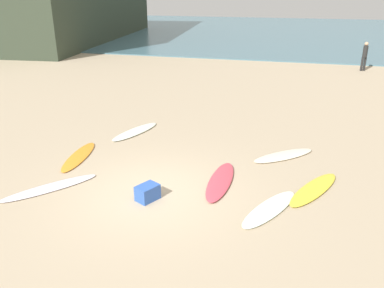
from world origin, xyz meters
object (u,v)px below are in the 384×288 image
Objects in this scene: surfboard_4 at (284,155)px; surfboard_6 at (314,189)px; surfboard_5 at (50,188)px; surfboard_2 at (220,181)px; surfboard_3 at (135,131)px; surfboard_0 at (270,209)px; surfboard_1 at (79,156)px; beach_cooler at (148,193)px; beachgoer_near at (365,55)px.

surfboard_4 is 2.17m from surfboard_6.
surfboard_5 is at bearing 41.04° from surfboard_6.
surfboard_5 is (-4.22, -1.47, -0.01)m from surfboard_2.
surfboard_3 is 6.73m from surfboard_6.
surfboard_4 reaches higher than surfboard_0.
surfboard_1 is 4.55m from surfboard_2.
surfboard_1 is 0.96× the size of surfboard_2.
beach_cooler is (-2.95, -0.26, 0.15)m from surfboard_0.
beachgoer_near reaches higher than surfboard_6.
surfboard_4 is at bearing 9.72° from surfboard_3.
surfboard_5 is (-5.60, -0.40, -0.01)m from surfboard_0.
surfboard_6 reaches higher than surfboard_1.
surfboard_5 is (-0.54, -4.48, -0.01)m from surfboard_3.
surfboard_0 is 2.96m from beach_cooler.
surfboard_3 is at bearing 2.15° from surfboard_6.
beach_cooler is (2.96, -1.86, 0.16)m from surfboard_1.
surfboard_6 is at bearing 20.68° from beach_cooler.
surfboard_1 is at bearing -89.72° from surfboard_3.
surfboard_0 is at bearing 77.46° from surfboard_6.
surfboard_0 is 3.25m from surfboard_4.
surfboard_3 is at bearing -116.16° from surfboard_1.
surfboard_2 is 2.06m from beach_cooler.
surfboard_1 is 4.22× the size of beach_cooler.
beach_cooler is (-7.31, -18.19, -0.79)m from beachgoer_near.
surfboard_3 is (0.84, 2.49, 0.01)m from surfboard_1.
surfboard_0 is at bearing -37.03° from surfboard_2.
surfboard_6 is (2.41, 0.16, -0.00)m from surfboard_2.
surfboard_2 is at bearing 58.41° from surfboard_5.
surfboard_0 is 6.11m from surfboard_1.
surfboard_4 reaches higher than surfboard_1.
surfboard_1 is 3.50m from beach_cooler.
surfboard_6 is at bearing 53.04° from surfboard_5.
beach_cooler reaches higher than surfboard_1.
beachgoer_near is at bearing -74.10° from surfboard_6.
surfboard_3 is 4.51m from surfboard_5.
surfboard_1 is 0.90× the size of surfboard_5.
surfboard_5 is at bearing -177.15° from beach_cooler.
surfboard_3 is 1.30× the size of beachgoer_near.
surfboard_6 is at bearing 4.70° from surfboard_2.
surfboard_2 is 1.03× the size of surfboard_3.
surfboard_1 reaches higher than surfboard_5.
beachgoer_near reaches higher than surfboard_0.
beachgoer_near is at bearing 102.92° from surfboard_0.
beach_cooler is at bearing 140.23° from surfboard_1.
surfboard_5 is (-5.79, -3.64, -0.01)m from surfboard_4.
surfboard_2 is 17.83m from beachgoer_near.
surfboard_2 is 4.47m from surfboard_5.
surfboard_6 is 17.04m from beachgoer_near.
surfboard_6 is 1.34× the size of beachgoer_near.
surfboard_2 is at bearing 168.76° from surfboard_0.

